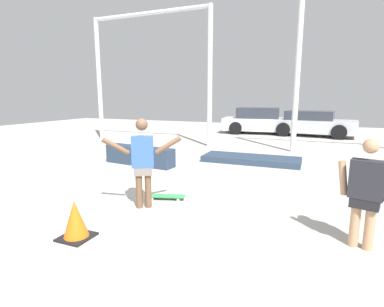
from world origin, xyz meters
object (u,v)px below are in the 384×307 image
(grind_box, at_px, (140,156))
(bystander, at_px, (366,191))
(parked_car_silver, at_px, (312,123))
(traffic_cone, at_px, (75,220))
(skateboarder, at_px, (143,159))
(parked_car_white, at_px, (260,121))
(skateboard, at_px, (166,196))
(manual_pad, at_px, (251,159))

(grind_box, bearing_deg, bystander, -30.14)
(parked_car_silver, relative_size, traffic_cone, 7.62)
(traffic_cone, bearing_deg, skateboarder, 79.83)
(skateboarder, height_order, grind_box, skateboarder)
(grind_box, xyz_separation_m, parked_car_white, (1.92, 9.21, 0.42))
(grind_box, bearing_deg, parked_car_silver, 63.47)
(skateboarder, xyz_separation_m, parked_car_white, (-0.07, 12.20, -0.22))
(parked_car_silver, xyz_separation_m, bystander, (0.88, -12.31, 0.16))
(parked_car_silver, height_order, bystander, bystander)
(parked_car_white, bearing_deg, bystander, -79.69)
(skateboard, relative_size, parked_car_silver, 0.18)
(bystander, xyz_separation_m, traffic_cone, (-3.72, -1.25, -0.53))
(grind_box, height_order, parked_car_white, parked_car_white)
(parked_car_silver, distance_m, bystander, 12.35)
(parked_car_white, bearing_deg, manual_pad, -87.50)
(manual_pad, bearing_deg, parked_car_silver, 78.29)
(bystander, bearing_deg, skateboarder, 11.39)
(skateboarder, xyz_separation_m, skateboard, (0.17, 0.54, -0.84))
(skateboard, bearing_deg, skateboarder, -124.99)
(skateboarder, relative_size, manual_pad, 0.55)
(bystander, relative_size, traffic_cone, 2.63)
(skateboarder, distance_m, grind_box, 3.65)
(manual_pad, relative_size, bystander, 1.99)
(skateboarder, xyz_separation_m, traffic_cone, (-0.25, -1.42, -0.63))
(skateboarder, distance_m, manual_pad, 4.78)
(skateboarder, xyz_separation_m, bystander, (3.46, -0.17, -0.11))
(skateboard, height_order, manual_pad, manual_pad)
(grind_box, distance_m, parked_car_white, 9.42)
(parked_car_white, bearing_deg, parked_car_silver, -6.93)
(skateboard, distance_m, parked_car_silver, 11.86)
(skateboard, bearing_deg, traffic_cone, -120.03)
(manual_pad, distance_m, bystander, 5.41)
(traffic_cone, bearing_deg, bystander, 18.55)
(parked_car_silver, bearing_deg, skateboarder, -96.80)
(bystander, height_order, traffic_cone, bystander)
(skateboard, bearing_deg, grind_box, 113.37)
(skateboarder, bearing_deg, manual_pad, 47.05)
(manual_pad, bearing_deg, traffic_cone, -101.92)
(manual_pad, bearing_deg, grind_box, -151.87)
(parked_car_white, height_order, bystander, bystander)
(skateboard, distance_m, traffic_cone, 2.01)
(skateboarder, relative_size, skateboard, 2.09)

